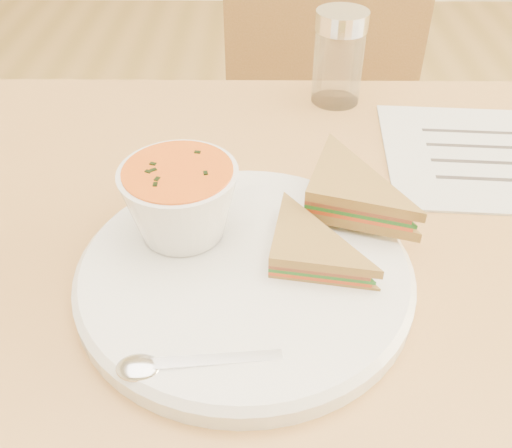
# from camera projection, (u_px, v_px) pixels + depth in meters

# --- Properties ---
(dining_table) EXTENTS (1.00, 0.70, 0.75)m
(dining_table) POSITION_uv_depth(u_px,v_px,m) (332.00, 435.00, 0.81)
(dining_table) COLOR #945D2E
(dining_table) RESTS_ON floor
(chair_far) EXTENTS (0.45, 0.45, 0.99)m
(chair_far) POSITION_uv_depth(u_px,v_px,m) (324.00, 143.00, 1.19)
(chair_far) COLOR brown
(chair_far) RESTS_ON floor
(plate) EXTENTS (0.31, 0.31, 0.02)m
(plate) POSITION_uv_depth(u_px,v_px,m) (245.00, 274.00, 0.52)
(plate) COLOR white
(plate) RESTS_ON dining_table
(soup_bowl) EXTENTS (0.13, 0.13, 0.07)m
(soup_bowl) POSITION_uv_depth(u_px,v_px,m) (181.00, 205.00, 0.52)
(soup_bowl) COLOR white
(soup_bowl) RESTS_ON plate
(sandwich_half_a) EXTENTS (0.11, 0.11, 0.03)m
(sandwich_half_a) POSITION_uv_depth(u_px,v_px,m) (268.00, 271.00, 0.49)
(sandwich_half_a) COLOR olive
(sandwich_half_a) RESTS_ON plate
(sandwich_half_b) EXTENTS (0.14, 0.14, 0.03)m
(sandwich_half_b) POSITION_uv_depth(u_px,v_px,m) (304.00, 206.00, 0.53)
(sandwich_half_b) COLOR olive
(sandwich_half_b) RESTS_ON plate
(spoon) EXTENTS (0.17, 0.05, 0.01)m
(spoon) POSITION_uv_depth(u_px,v_px,m) (206.00, 362.00, 0.43)
(spoon) COLOR silver
(spoon) RESTS_ON plate
(condiment_shaker) EXTENTS (0.08, 0.08, 0.12)m
(condiment_shaker) POSITION_uv_depth(u_px,v_px,m) (339.00, 58.00, 0.75)
(condiment_shaker) COLOR silver
(condiment_shaker) RESTS_ON dining_table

